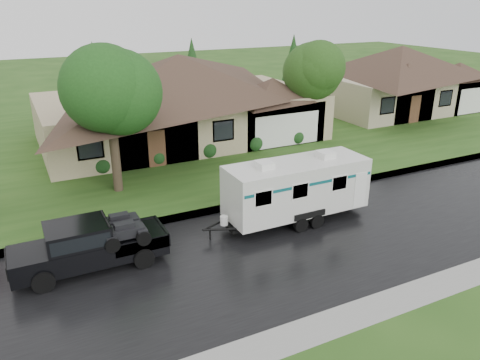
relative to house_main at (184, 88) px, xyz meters
name	(u,v)px	position (x,y,z in m)	size (l,w,h in m)	color
ground	(250,229)	(-2.29, -13.84, -3.59)	(140.00, 140.00, 0.00)	#254917
road	(274,250)	(-2.29, -15.84, -3.59)	(140.00, 8.00, 0.01)	black
curb	(228,207)	(-2.29, -11.59, -3.52)	(140.00, 0.50, 0.15)	gray
lawn	(150,139)	(-2.29, 1.16, -3.52)	(140.00, 26.00, 0.15)	#254917
house_main	(184,88)	(0.00, 0.00, 0.00)	(19.44, 10.80, 6.90)	tan
house_neighbor	(404,71)	(19.97, 0.50, -0.27)	(15.12, 9.72, 6.45)	tan
tree_left_green	(109,95)	(-6.37, -7.42, 1.33)	(4.15, 4.15, 6.87)	#382B1E
tree_right_green	(315,71)	(7.55, -4.08, 1.11)	(3.96, 3.96, 6.56)	#382B1E
shrub_row	(208,149)	(-0.29, -4.54, -2.94)	(13.60, 1.00, 1.00)	#143814
pickup_truck	(87,244)	(-8.93, -13.97, -2.64)	(5.34, 2.03, 1.78)	black
travel_trailer	(296,187)	(-0.13, -13.97, -2.02)	(6.59, 2.32, 2.96)	silver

